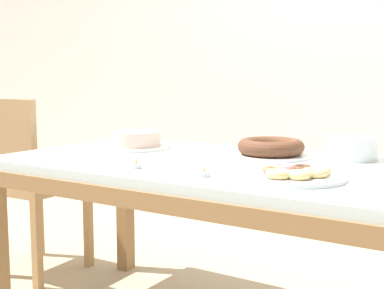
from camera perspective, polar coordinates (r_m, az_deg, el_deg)
The scene contains 9 objects.
wall_back at distance 3.70m, azimuth 16.67°, elevation 10.84°, with size 8.00×0.10×2.60m, color white.
dining_table at distance 2.09m, azimuth 2.62°, elevation -3.97°, with size 1.74×0.96×0.72m.
chair at distance 2.92m, azimuth -17.38°, elevation -3.43°, with size 0.44×0.44×0.94m.
cake_chocolate_round at distance 2.44m, azimuth -5.96°, elevation 0.41°, with size 0.30×0.30×0.08m.
cake_golden_bundt at distance 2.19m, azimuth 8.40°, elevation -0.43°, with size 0.32×0.32×0.07m.
pastry_platter at distance 1.73m, azimuth 11.00°, elevation -3.18°, with size 0.32×0.32×0.04m.
plate_stack at distance 2.20m, azimuth 16.53°, elevation -0.35°, with size 0.21×0.21×0.09m.
tealight_centre at distance 1.92m, azimuth -5.96°, elevation -2.24°, with size 0.04×0.04×0.04m.
tealight_left_edge at distance 1.75m, azimuth 1.30°, elevation -3.12°, with size 0.04×0.04×0.04m.
Camera 1 is at (1.02, -1.78, 1.05)m, focal length 50.00 mm.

